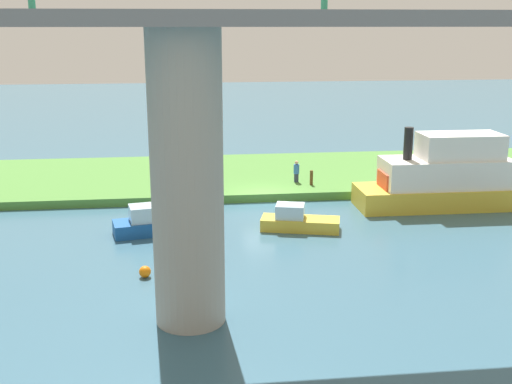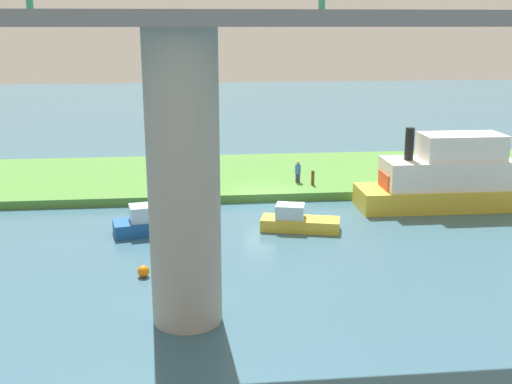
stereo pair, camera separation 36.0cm
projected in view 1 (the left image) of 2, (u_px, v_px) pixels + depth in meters
ground_plane at (265, 202)px, 37.67m from camera, size 160.00×160.00×0.00m
grassy_bank at (253, 175)px, 43.37m from camera, size 80.00×12.00×0.50m
bridge_pylon at (187, 182)px, 21.44m from camera, size 2.48×2.48×10.22m
bridge_span at (182, 10)px, 20.01m from camera, size 70.63×4.30×3.25m
person_on_bank at (296, 171)px, 40.30m from camera, size 0.51×0.51×1.39m
mooring_post at (311, 178)px, 39.66m from camera, size 0.20×0.20×0.91m
skiff_small at (442, 178)px, 36.35m from camera, size 9.21×3.11×4.70m
pontoon_yellow at (298, 221)px, 32.58m from camera, size 4.24×2.40×1.34m
motorboat_red at (155, 223)px, 32.08m from camera, size 4.66×2.40×1.48m
marker_buoy at (145, 272)px, 26.48m from camera, size 0.50×0.50×0.50m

